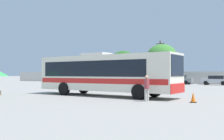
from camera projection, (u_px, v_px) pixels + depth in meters
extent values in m
plane|color=gray|center=(145.00, 89.00, 31.03)|extent=(300.00, 300.00, 0.00)
cube|color=beige|center=(185.00, 78.00, 48.66)|extent=(80.00, 0.30, 2.13)
cube|color=silver|center=(105.00, 73.00, 21.49)|extent=(12.01, 3.89, 2.71)
cube|color=black|center=(99.00, 69.00, 21.83)|extent=(9.91, 3.68, 1.19)
cube|color=red|center=(105.00, 81.00, 21.49)|extent=(11.78, 3.89, 0.38)
cube|color=#19212D|center=(178.00, 66.00, 18.18)|extent=(0.30, 2.28, 1.41)
cube|color=red|center=(178.00, 88.00, 18.15)|extent=(0.35, 2.49, 0.65)
cube|color=#B2B2B2|center=(96.00, 55.00, 22.01)|extent=(2.35, 1.65, 0.24)
cylinder|color=black|center=(155.00, 90.00, 20.43)|extent=(1.07, 0.42, 1.04)
cylinder|color=black|center=(139.00, 92.00, 18.41)|extent=(1.07, 0.42, 1.04)
cylinder|color=black|center=(84.00, 87.00, 24.31)|extent=(1.07, 0.42, 1.04)
cylinder|color=black|center=(64.00, 89.00, 22.29)|extent=(1.07, 0.42, 1.04)
cylinder|color=#B7B2A8|center=(148.00, 95.00, 17.21)|extent=(0.15, 0.15, 0.79)
cylinder|color=#B7B2A8|center=(146.00, 95.00, 17.17)|extent=(0.15, 0.15, 0.79)
cylinder|color=#99383D|center=(147.00, 84.00, 17.20)|extent=(0.47, 0.47, 0.63)
sphere|color=tan|center=(147.00, 77.00, 17.21)|extent=(0.22, 0.22, 0.22)
cube|color=#B7BABF|center=(111.00, 80.00, 51.23)|extent=(4.55, 1.83, 0.63)
cube|color=black|center=(112.00, 77.00, 51.13)|extent=(2.51, 1.67, 0.52)
cylinder|color=black|center=(102.00, 81.00, 51.11)|extent=(0.64, 0.22, 0.64)
cylinder|color=black|center=(106.00, 81.00, 52.67)|extent=(0.64, 0.22, 0.64)
cylinder|color=black|center=(115.00, 82.00, 49.79)|extent=(0.64, 0.22, 0.64)
cylinder|color=black|center=(120.00, 81.00, 51.35)|extent=(0.64, 0.22, 0.64)
cube|color=silver|center=(143.00, 80.00, 48.69)|extent=(4.19, 1.98, 0.64)
cube|color=black|center=(142.00, 77.00, 48.78)|extent=(2.33, 1.76, 0.53)
cylinder|color=black|center=(152.00, 82.00, 48.95)|extent=(0.65, 0.25, 0.64)
cylinder|color=black|center=(149.00, 82.00, 47.35)|extent=(0.65, 0.25, 0.64)
cylinder|color=black|center=(138.00, 82.00, 50.02)|extent=(0.65, 0.25, 0.64)
cylinder|color=black|center=(135.00, 82.00, 48.42)|extent=(0.65, 0.25, 0.64)
cube|color=slate|center=(179.00, 80.00, 45.73)|extent=(4.50, 2.03, 0.67)
cube|color=black|center=(178.00, 77.00, 45.86)|extent=(2.51, 1.78, 0.55)
cylinder|color=black|center=(189.00, 82.00, 45.79)|extent=(0.65, 0.25, 0.64)
cylinder|color=black|center=(186.00, 83.00, 44.27)|extent=(0.65, 0.25, 0.64)
cylinder|color=black|center=(173.00, 82.00, 47.19)|extent=(0.65, 0.25, 0.64)
cylinder|color=black|center=(170.00, 82.00, 45.67)|extent=(0.65, 0.25, 0.64)
cube|color=#B7BABF|center=(215.00, 81.00, 42.31)|extent=(4.03, 1.84, 0.63)
cube|color=black|center=(216.00, 77.00, 42.23)|extent=(2.22, 1.68, 0.51)
cylinder|color=black|center=(206.00, 83.00, 42.12)|extent=(0.64, 0.23, 0.64)
cylinder|color=black|center=(208.00, 83.00, 43.67)|extent=(0.64, 0.23, 0.64)
cylinder|color=black|center=(223.00, 83.00, 40.95)|extent=(0.64, 0.23, 0.64)
cylinder|color=black|center=(224.00, 83.00, 42.50)|extent=(0.64, 0.23, 0.64)
cylinder|color=#4C3823|center=(160.00, 62.00, 53.88)|extent=(0.24, 0.24, 8.27)
cube|color=#473321|center=(160.00, 44.00, 53.93)|extent=(1.79, 0.45, 0.12)
cylinder|color=brown|center=(123.00, 76.00, 60.62)|extent=(0.32, 0.32, 2.42)
ellipsoid|color=#23561E|center=(123.00, 62.00, 60.66)|extent=(5.68, 5.68, 4.83)
cylinder|color=brown|center=(162.00, 75.00, 53.34)|extent=(0.32, 0.32, 2.94)
ellipsoid|color=#38752D|center=(162.00, 57.00, 53.39)|extent=(5.92, 5.92, 5.03)
cube|color=black|center=(193.00, 102.00, 16.46)|extent=(0.36, 0.36, 0.04)
cone|color=orange|center=(193.00, 97.00, 16.46)|extent=(0.28, 0.28, 0.60)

